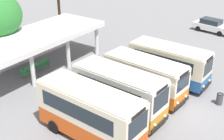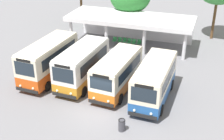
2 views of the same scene
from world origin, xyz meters
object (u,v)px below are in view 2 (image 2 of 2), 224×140
(city_bus_second_in_row, at_px, (82,64))
(city_bus_middle_cream, at_px, (117,72))
(waiting_chair_end_by_column, at_px, (114,40))
(waiting_chair_second_from_end, at_px, (119,40))
(city_bus_fourth_amber, at_px, (154,80))
(litter_bin_apron, at_px, (122,125))
(waiting_chair_fifth_seat, at_px, (134,42))
(waiting_chair_middle_seat, at_px, (124,41))
(waiting_chair_fourth_seat, at_px, (129,41))
(city_bus_nearest_orange, at_px, (49,59))
(waiting_chair_far_end_seat, at_px, (139,43))

(city_bus_second_in_row, distance_m, city_bus_middle_cream, 3.27)
(waiting_chair_end_by_column, distance_m, waiting_chair_second_from_end, 0.59)
(city_bus_middle_cream, bearing_deg, waiting_chair_end_by_column, 109.69)
(city_bus_fourth_amber, xyz_separation_m, litter_bin_apron, (-1.20, -4.80, -1.29))
(waiting_chair_fifth_seat, bearing_deg, city_bus_fourth_amber, -66.75)
(city_bus_fourth_amber, relative_size, waiting_chair_second_from_end, 7.96)
(waiting_chair_end_by_column, bearing_deg, waiting_chair_middle_seat, 6.01)
(city_bus_fourth_amber, bearing_deg, waiting_chair_second_from_end, 120.67)
(waiting_chair_second_from_end, xyz_separation_m, waiting_chair_fourth_seat, (1.17, 0.01, 0.00))
(waiting_chair_middle_seat, bearing_deg, waiting_chair_end_by_column, -173.99)
(city_bus_middle_cream, relative_size, waiting_chair_end_by_column, 7.76)
(city_bus_fourth_amber, bearing_deg, waiting_chair_end_by_column, 123.15)
(city_bus_nearest_orange, height_order, waiting_chair_middle_seat, city_bus_nearest_orange)
(city_bus_middle_cream, distance_m, waiting_chair_fourth_seat, 10.32)
(city_bus_middle_cream, bearing_deg, city_bus_second_in_row, 176.24)
(city_bus_middle_cream, xyz_separation_m, waiting_chair_fifth_seat, (-1.24, 10.01, -1.18))
(city_bus_second_in_row, bearing_deg, waiting_chair_fourth_seat, 81.73)
(city_bus_second_in_row, bearing_deg, waiting_chair_second_from_end, 88.45)
(city_bus_middle_cream, distance_m, waiting_chair_fifth_seat, 10.16)
(waiting_chair_end_by_column, bearing_deg, litter_bin_apron, -69.72)
(city_bus_fourth_amber, distance_m, waiting_chair_end_by_column, 12.57)
(waiting_chair_middle_seat, distance_m, waiting_chair_fifth_seat, 1.17)
(waiting_chair_fourth_seat, distance_m, litter_bin_apron, 15.84)
(city_bus_second_in_row, xyz_separation_m, city_bus_middle_cream, (3.26, -0.21, -0.14))
(waiting_chair_fifth_seat, bearing_deg, city_bus_middle_cream, -82.92)
(city_bus_nearest_orange, relative_size, city_bus_middle_cream, 1.08)
(waiting_chair_second_from_end, relative_size, waiting_chair_fifth_seat, 1.00)
(waiting_chair_middle_seat, distance_m, waiting_chair_fourth_seat, 0.59)
(city_bus_fourth_amber, bearing_deg, city_bus_second_in_row, 174.00)
(city_bus_fourth_amber, bearing_deg, waiting_chair_middle_seat, 118.16)
(waiting_chair_fourth_seat, relative_size, waiting_chair_fifth_seat, 1.00)
(city_bus_middle_cream, bearing_deg, city_bus_nearest_orange, 178.82)
(city_bus_nearest_orange, bearing_deg, waiting_chair_far_end_seat, 59.51)
(waiting_chair_fifth_seat, bearing_deg, waiting_chair_fourth_seat, 173.05)
(city_bus_middle_cream, height_order, litter_bin_apron, city_bus_middle_cream)
(waiting_chair_end_by_column, height_order, waiting_chair_far_end_seat, same)
(waiting_chair_second_from_end, bearing_deg, litter_bin_apron, -71.75)
(city_bus_second_in_row, bearing_deg, waiting_chair_middle_seat, 85.10)
(waiting_chair_far_end_seat, bearing_deg, city_bus_nearest_orange, -120.49)
(waiting_chair_fourth_seat, bearing_deg, waiting_chair_second_from_end, -179.70)
(waiting_chair_far_end_seat, distance_m, litter_bin_apron, 15.60)
(waiting_chair_fourth_seat, distance_m, waiting_chair_fifth_seat, 0.59)
(waiting_chair_end_by_column, height_order, waiting_chair_fifth_seat, same)
(waiting_chair_end_by_column, bearing_deg, city_bus_fourth_amber, -56.85)
(city_bus_second_in_row, xyz_separation_m, waiting_chair_middle_seat, (0.85, 9.91, -1.31))
(city_bus_second_in_row, bearing_deg, city_bus_fourth_amber, -6.00)
(city_bus_nearest_orange, bearing_deg, city_bus_second_in_row, 1.41)
(city_bus_second_in_row, bearing_deg, city_bus_nearest_orange, -178.59)
(waiting_chair_end_by_column, distance_m, waiting_chair_far_end_seat, 2.92)
(waiting_chair_middle_seat, distance_m, waiting_chair_far_end_seat, 1.75)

